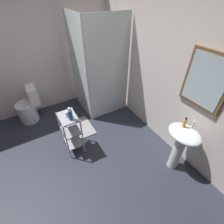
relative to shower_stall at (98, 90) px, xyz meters
The scene contains 12 objects.
ground_plane 1.76m from the shower_stall, 46.08° to the right, with size 4.20×4.20×0.02m, color #292C39.
wall_back 1.56m from the shower_stall, 27.74° to the left, with size 4.20×0.14×2.50m.
wall_left 1.60m from the shower_stall, 118.75° to the right, with size 0.10×4.20×2.50m, color silver.
shower_stall is the anchor object (origin of this frame).
pedestal_sink 2.09m from the shower_stall, ahead, with size 0.46×0.37×0.81m.
sink_faucet 2.15m from the shower_stall, 11.39° to the left, with size 0.03×0.03×0.10m, color silver.
toilet 1.51m from the shower_stall, 101.59° to the right, with size 0.37×0.49×0.76m.
storage_cart 1.32m from the shower_stall, 46.36° to the right, with size 0.38×0.28×0.74m.
hand_soap_bottle 2.06m from the shower_stall, ahead, with size 0.05×0.05×0.15m.
shampoo_bottle_blue 1.41m from the shower_stall, 42.68° to the right, with size 0.06×0.06×0.21m.
rinse_cup 1.36m from the shower_stall, 45.74° to the right, with size 0.07×0.07×0.10m, color silver.
bath_mat 0.94m from the shower_stall, 52.37° to the right, with size 0.60×0.40×0.02m, color gray.
Camera 1 is at (1.65, -0.06, 2.30)m, focal length 25.13 mm.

